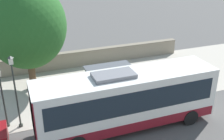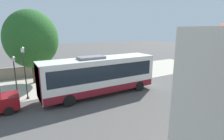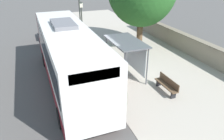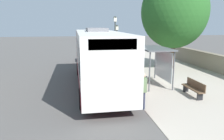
# 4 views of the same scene
# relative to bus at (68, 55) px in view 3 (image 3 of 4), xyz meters

# --- Properties ---
(ground_plane) EXTENTS (120.00, 120.00, 0.00)m
(ground_plane) POSITION_rel_bus_xyz_m (-1.66, -0.33, -1.92)
(ground_plane) COLOR #514F4C
(ground_plane) RESTS_ON ground
(sidewalk_plaza) EXTENTS (9.00, 44.00, 0.02)m
(sidewalk_plaza) POSITION_rel_bus_xyz_m (-6.16, -0.33, -1.91)
(sidewalk_plaza) COLOR #ADA393
(sidewalk_plaza) RESTS_ON ground
(stone_wall) EXTENTS (0.60, 20.00, 1.48)m
(stone_wall) POSITION_rel_bus_xyz_m (-10.21, -0.33, -1.17)
(stone_wall) COLOR gray
(stone_wall) RESTS_ON ground
(bus) EXTENTS (2.67, 10.83, 3.71)m
(bus) POSITION_rel_bus_xyz_m (0.00, 0.00, 0.00)
(bus) COLOR silver
(bus) RESTS_ON ground
(bus_shelter) EXTENTS (1.79, 3.32, 2.46)m
(bus_shelter) POSITION_rel_bus_xyz_m (-3.74, 0.24, 0.15)
(bus_shelter) COLOR #515459
(bus_shelter) RESTS_ON ground
(pedestrian) EXTENTS (0.34, 0.24, 1.78)m
(pedestrian) POSITION_rel_bus_xyz_m (-1.58, 4.34, -0.86)
(pedestrian) COLOR #2D3347
(pedestrian) RESTS_ON ground
(bench) EXTENTS (0.40, 1.86, 0.88)m
(bench) POSITION_rel_bus_xyz_m (-5.00, 2.94, -1.43)
(bench) COLOR brown
(bench) RESTS_ON ground
(street_lamp_near) EXTENTS (0.28, 0.28, 3.90)m
(street_lamp_near) POSITION_rel_bus_xyz_m (-2.53, -6.80, 0.41)
(street_lamp_near) COLOR #2D332D
(street_lamp_near) RESTS_ON ground
(street_lamp_far) EXTENTS (0.28, 0.28, 4.67)m
(street_lamp_far) POSITION_rel_bus_xyz_m (-2.22, -6.05, 0.84)
(street_lamp_far) COLOR #2D332D
(street_lamp_far) RESTS_ON ground
(parked_car_behind_bus) EXTENTS (1.87, 4.40, 1.89)m
(parked_car_behind_bus) POSITION_rel_bus_xyz_m (-0.40, -8.99, -0.99)
(parked_car_behind_bus) COLOR maroon
(parked_car_behind_bus) RESTS_ON ground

